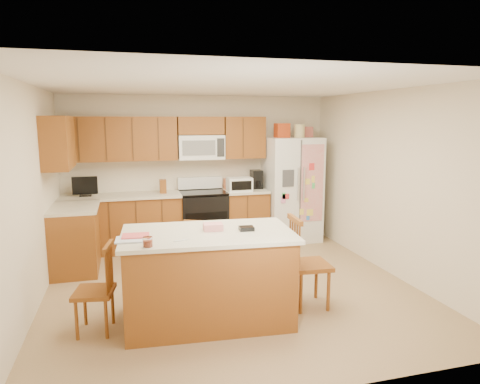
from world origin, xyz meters
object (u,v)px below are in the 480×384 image
object	(u,v)px
stove	(203,217)
refrigerator	(292,188)
island	(208,276)
windsor_chair_right	(307,264)
windsor_chair_back	(204,259)
windsor_chair_left	(96,291)

from	to	relation	value
stove	refrigerator	distance (m)	1.63
island	windsor_chair_right	xyz separation A→B (m)	(1.14, 0.04, 0.01)
stove	island	bearing A→B (deg)	-99.20
stove	windsor_chair_back	distance (m)	2.13
stove	refrigerator	world-z (taller)	refrigerator
refrigerator	windsor_chair_back	bearing A→B (deg)	-133.76
windsor_chair_left	windsor_chair_back	bearing A→B (deg)	27.27
refrigerator	windsor_chair_back	distance (m)	2.85
refrigerator	windsor_chair_back	size ratio (longest dim) A/B	2.13
windsor_chair_back	windsor_chair_right	xyz separation A→B (m)	(1.07, -0.60, 0.04)
windsor_chair_left	windsor_chair_back	distance (m)	1.34
stove	windsor_chair_left	distance (m)	3.13
refrigerator	windsor_chair_left	xyz separation A→B (m)	(-3.13, -2.64, -0.49)
windsor_chair_left	stove	bearing A→B (deg)	59.98
windsor_chair_left	windsor_chair_right	bearing A→B (deg)	0.28
stove	windsor_chair_left	bearing A→B (deg)	-120.02
windsor_chair_left	island	bearing A→B (deg)	-1.70
stove	windsor_chair_right	world-z (taller)	stove
island	windsor_chair_right	world-z (taller)	island
stove	windsor_chair_right	xyz separation A→B (m)	(0.70, -2.70, 0.02)
island	windsor_chair_left	distance (m)	1.12
stove	refrigerator	bearing A→B (deg)	-2.30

